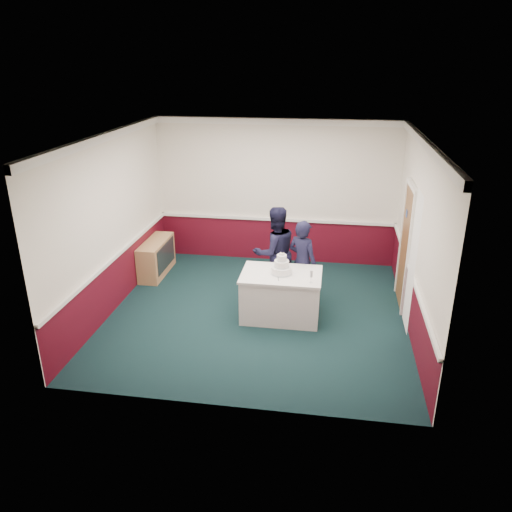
# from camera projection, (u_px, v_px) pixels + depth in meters

# --- Properties ---
(ground) EXTENTS (5.00, 5.00, 0.00)m
(ground) POSITION_uv_depth(u_px,v_px,m) (258.00, 313.00, 8.61)
(ground) COLOR #142A30
(ground) RESTS_ON ground
(room_shell) EXTENTS (5.00, 5.00, 3.00)m
(room_shell) POSITION_uv_depth(u_px,v_px,m) (268.00, 193.00, 8.43)
(room_shell) COLOR silver
(room_shell) RESTS_ON ground
(sideboard) EXTENTS (0.41, 1.20, 0.70)m
(sideboard) POSITION_uv_depth(u_px,v_px,m) (156.00, 257.00, 10.06)
(sideboard) COLOR tan
(sideboard) RESTS_ON ground
(cake_table) EXTENTS (1.32, 0.92, 0.79)m
(cake_table) POSITION_uv_depth(u_px,v_px,m) (281.00, 295.00, 8.37)
(cake_table) COLOR white
(cake_table) RESTS_ON ground
(wedding_cake) EXTENTS (0.35, 0.35, 0.36)m
(wedding_cake) POSITION_uv_depth(u_px,v_px,m) (282.00, 267.00, 8.18)
(wedding_cake) COLOR white
(wedding_cake) RESTS_ON cake_table
(cake_knife) EXTENTS (0.05, 0.22, 0.00)m
(cake_knife) POSITION_uv_depth(u_px,v_px,m) (278.00, 278.00, 8.04)
(cake_knife) COLOR silver
(cake_knife) RESTS_ON cake_table
(champagne_flute) EXTENTS (0.05, 0.05, 0.21)m
(champagne_flute) POSITION_uv_depth(u_px,v_px,m) (311.00, 275.00, 7.84)
(champagne_flute) COLOR silver
(champagne_flute) RESTS_ON cake_table
(person_man) EXTENTS (1.03, 0.96, 1.70)m
(person_man) POSITION_uv_depth(u_px,v_px,m) (275.00, 252.00, 8.95)
(person_man) COLOR black
(person_man) RESTS_ON ground
(person_woman) EXTENTS (0.67, 0.60, 1.54)m
(person_woman) POSITION_uv_depth(u_px,v_px,m) (302.00, 263.00, 8.71)
(person_woman) COLOR black
(person_woman) RESTS_ON ground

